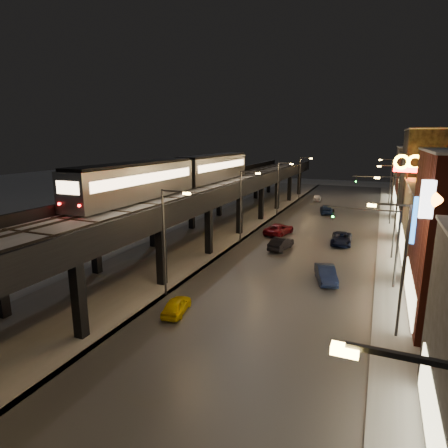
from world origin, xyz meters
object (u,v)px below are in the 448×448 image
(car_taxi, at_px, (176,306))
(car_mid_dark, at_px, (326,210))
(car_far_white, at_px, (317,198))
(sign_citgo, at_px, (438,223))
(car_mid_silver, at_px, (279,229))
(car_onc_silver, at_px, (326,275))
(car_onc_dark, at_px, (341,239))
(car_near_white, at_px, (281,244))
(subway_train, at_px, (183,173))

(car_taxi, xyz_separation_m, car_mid_dark, (5.08, 43.35, 0.12))
(car_far_white, relative_size, sign_citgo, 0.37)
(car_mid_silver, distance_m, car_onc_silver, 17.33)
(car_mid_silver, height_order, car_mid_dark, car_mid_silver)
(car_onc_dark, distance_m, sign_citgo, 24.75)
(car_near_white, xyz_separation_m, sign_citgo, (13.54, -17.42, 7.35))
(subway_train, relative_size, car_mid_silver, 7.21)
(subway_train, bearing_deg, car_far_white, 71.93)
(subway_train, bearing_deg, car_near_white, -3.75)
(subway_train, height_order, car_onc_silver, subway_train)
(car_near_white, bearing_deg, sign_citgo, 136.89)
(car_mid_silver, xyz_separation_m, car_onc_silver, (8.35, -15.19, -0.02))
(car_mid_silver, bearing_deg, sign_citgo, 133.78)
(car_taxi, bearing_deg, car_near_white, -109.83)
(car_near_white, relative_size, car_far_white, 1.13)
(subway_train, height_order, car_mid_silver, subway_train)
(car_onc_silver, xyz_separation_m, car_onc_dark, (0.01, 13.48, -0.02))
(car_near_white, bearing_deg, subway_train, 5.27)
(car_near_white, xyz_separation_m, car_mid_dark, (1.96, 24.12, -0.00))
(car_mid_silver, bearing_deg, car_onc_silver, 129.88)
(car_mid_silver, xyz_separation_m, car_onc_dark, (8.36, -1.71, -0.04))
(subway_train, xyz_separation_m, car_far_white, (11.78, 36.10, -7.85))
(car_near_white, xyz_separation_m, car_far_white, (-1.67, 36.98, -0.06))
(car_far_white, height_order, sign_citgo, sign_citgo)
(car_mid_silver, distance_m, car_onc_dark, 8.54)
(car_onc_silver, bearing_deg, sign_citgo, -68.54)
(car_near_white, bearing_deg, car_taxi, 89.79)
(car_onc_dark, height_order, sign_citgo, sign_citgo)
(car_taxi, height_order, car_far_white, car_far_white)
(car_mid_dark, bearing_deg, car_onc_silver, 87.47)
(car_taxi, height_order, car_mid_dark, car_mid_dark)
(car_near_white, relative_size, car_mid_silver, 0.83)
(subway_train, distance_m, car_taxi, 23.95)
(car_near_white, height_order, car_onc_silver, car_near_white)
(subway_train, xyz_separation_m, car_onc_dark, (19.81, 4.20, -7.82))
(car_taxi, relative_size, car_near_white, 0.81)
(car_near_white, bearing_deg, car_far_white, -78.38)
(car_mid_dark, distance_m, car_far_white, 13.36)
(car_mid_dark, distance_m, sign_citgo, 43.75)
(car_taxi, height_order, car_onc_silver, car_onc_silver)
(car_mid_dark, height_order, car_onc_silver, car_mid_dark)
(car_far_white, bearing_deg, car_taxi, 82.89)
(car_taxi, height_order, car_near_white, car_near_white)
(sign_citgo, bearing_deg, car_near_white, 127.86)
(car_far_white, height_order, car_onc_silver, car_onc_silver)
(car_taxi, xyz_separation_m, car_mid_silver, (1.12, 26.02, 0.14))
(subway_train, xyz_separation_m, car_taxi, (10.33, -20.11, -7.92))
(sign_citgo, bearing_deg, car_taxi, -173.82)
(car_taxi, height_order, sign_citgo, sign_citgo)
(car_taxi, height_order, car_mid_silver, car_mid_silver)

